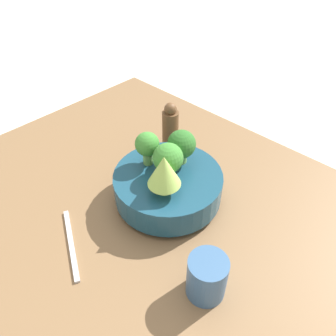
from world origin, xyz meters
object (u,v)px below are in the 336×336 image
at_px(fork, 71,244).
at_px(pepper_mill, 170,128).
at_px(bowl, 168,186).
at_px(cup, 207,277).

bearing_deg(fork, pepper_mill, 101.38).
bearing_deg(pepper_mill, bowl, -48.22).
xyz_separation_m(bowl, fork, (-0.05, -0.23, -0.04)).
xyz_separation_m(cup, pepper_mill, (-0.34, 0.26, 0.02)).
bearing_deg(bowl, pepper_mill, 131.78).
relative_size(bowl, cup, 2.75).
bearing_deg(cup, fork, -157.01).
distance_m(cup, pepper_mill, 0.43).
bearing_deg(fork, cup, 22.99).
relative_size(cup, pepper_mill, 0.62).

